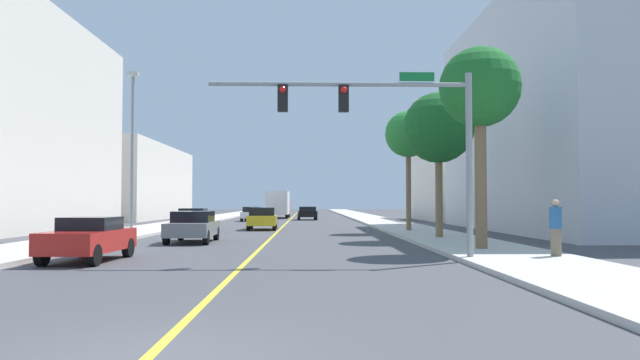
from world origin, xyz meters
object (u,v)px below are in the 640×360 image
(palm_mid, at_px, (439,129))
(pedestrian, at_px, (556,228))
(palm_far, at_px, (408,135))
(car_gray, at_px, (193,226))
(car_white, at_px, (253,214))
(car_yellow, at_px, (262,218))
(car_blue, at_px, (193,220))
(street_lamp, at_px, (132,145))
(palm_near, at_px, (480,90))
(car_red, at_px, (89,238))
(traffic_signal_mast, at_px, (389,121))
(car_black, at_px, (307,213))
(delivery_truck, at_px, (278,204))

(palm_mid, distance_m, pedestrian, 10.88)
(palm_far, bearing_deg, car_gray, -144.20)
(car_gray, xyz_separation_m, car_white, (-0.10, 29.22, -0.03))
(palm_far, bearing_deg, car_yellow, 157.35)
(palm_mid, bearing_deg, car_gray, -173.37)
(palm_mid, xyz_separation_m, car_blue, (-13.58, 8.55, -4.68))
(street_lamp, distance_m, palm_near, 17.47)
(palm_mid, distance_m, car_red, 17.03)
(traffic_signal_mast, height_order, car_black, traffic_signal_mast)
(car_yellow, bearing_deg, delivery_truck, 89.02)
(pedestrian, bearing_deg, palm_far, -47.77)
(car_yellow, bearing_deg, traffic_signal_mast, -76.60)
(car_blue, bearing_deg, traffic_signal_mast, 116.60)
(car_gray, relative_size, car_black, 1.08)
(car_yellow, bearing_deg, car_red, -102.33)
(car_white, bearing_deg, car_yellow, -81.68)
(palm_near, relative_size, palm_mid, 1.06)
(car_blue, relative_size, car_black, 1.00)
(street_lamp, height_order, car_black, street_lamp)
(car_gray, distance_m, car_white, 29.22)
(palm_mid, distance_m, car_gray, 12.60)
(palm_far, bearing_deg, car_red, -128.06)
(delivery_truck, height_order, pedestrian, delivery_truck)
(palm_mid, height_order, delivery_truck, palm_mid)
(traffic_signal_mast, bearing_deg, palm_near, 39.42)
(car_black, height_order, pedestrian, pedestrian)
(street_lamp, xyz_separation_m, car_yellow, (5.90, 9.11, -3.99))
(palm_far, bearing_deg, street_lamp, -160.54)
(palm_mid, distance_m, palm_far, 6.85)
(car_red, xyz_separation_m, car_yellow, (3.80, 20.30, 0.03))
(traffic_signal_mast, height_order, pedestrian, traffic_signal_mast)
(street_lamp, height_order, pedestrian, street_lamp)
(street_lamp, xyz_separation_m, pedestrian, (16.74, -11.37, -3.70))
(car_blue, height_order, car_black, car_blue)
(delivery_truck, bearing_deg, car_gray, -92.09)
(traffic_signal_mast, distance_m, car_blue, 21.24)
(street_lamp, bearing_deg, car_yellow, 57.05)
(street_lamp, distance_m, car_white, 26.90)
(palm_near, relative_size, delivery_truck, 1.00)
(palm_near, bearing_deg, street_lamp, 151.39)
(pedestrian, bearing_deg, street_lamp, 2.15)
(street_lamp, xyz_separation_m, car_blue, (1.73, 7.04, -4.01))
(palm_near, distance_m, car_blue, 21.17)
(palm_near, distance_m, car_red, 14.49)
(palm_near, bearing_deg, pedestrian, -64.56)
(car_yellow, relative_size, pedestrian, 2.25)
(car_yellow, bearing_deg, pedestrian, -63.86)
(car_red, bearing_deg, car_gray, -98.57)
(palm_far, xyz_separation_m, delivery_truck, (-9.48, 31.32, -4.27))
(car_blue, relative_size, car_red, 1.01)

